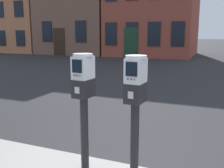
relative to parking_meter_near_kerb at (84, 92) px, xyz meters
name	(u,v)px	position (x,y,z in m)	size (l,w,h in m)	color
parking_meter_near_kerb	(84,92)	(0.00, 0.00, 0.00)	(0.23, 0.26, 1.36)	black
parking_meter_twin_adjacent	(135,97)	(0.60, 0.00, 0.00)	(0.23, 0.26, 1.36)	black
townhouse_green_painted	(21,0)	(-16.05, 17.71, 3.65)	(6.19, 5.54, 9.43)	#B7704C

